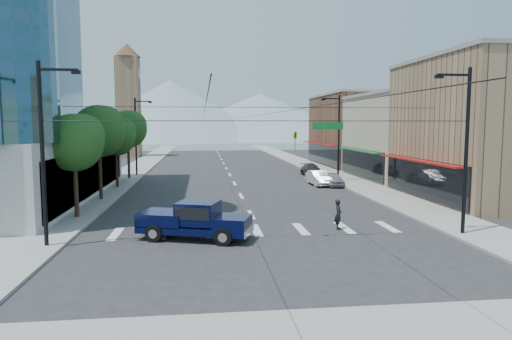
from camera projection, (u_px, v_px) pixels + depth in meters
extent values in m
plane|color=#28282B|center=(263.00, 237.00, 24.50)|extent=(160.00, 160.00, 0.00)
cube|color=gray|center=(138.00, 167.00, 62.62)|extent=(4.00, 120.00, 0.15)
cube|color=gray|center=(309.00, 165.00, 65.41)|extent=(4.00, 120.00, 0.15)
cube|color=gray|center=(320.00, 340.00, 12.64)|extent=(28.00, 4.00, 0.15)
cube|color=#8C6B4C|center=(496.00, 131.00, 36.15)|extent=(12.00, 14.00, 11.00)
cube|color=tan|center=(415.00, 138.00, 50.08)|extent=(12.00, 14.00, 9.00)
cube|color=brown|center=(364.00, 131.00, 65.84)|extent=(12.00, 18.00, 10.00)
cube|color=#8C6B4C|center=(128.00, 107.00, 82.93)|extent=(4.00, 4.00, 18.00)
cone|color=brown|center=(127.00, 50.00, 81.90)|extent=(4.80, 4.80, 2.40)
cone|color=gray|center=(170.00, 110.00, 169.85)|extent=(80.00, 80.00, 22.00)
cone|color=gray|center=(260.00, 116.00, 184.00)|extent=(90.00, 90.00, 18.00)
cylinder|color=black|center=(76.00, 184.00, 28.90)|extent=(0.28, 0.28, 4.55)
sphere|color=#1B4B19|center=(74.00, 143.00, 28.64)|extent=(3.64, 3.64, 3.64)
sphere|color=#1B4B19|center=(82.00, 136.00, 28.94)|extent=(2.86, 2.86, 2.86)
cylinder|color=black|center=(100.00, 168.00, 35.79)|extent=(0.28, 0.28, 5.11)
sphere|color=#1B4B19|center=(99.00, 131.00, 35.49)|extent=(4.09, 4.09, 4.09)
sphere|color=#1B4B19|center=(105.00, 126.00, 35.79)|extent=(3.21, 3.21, 3.21)
cylinder|color=black|center=(117.00, 164.00, 42.73)|extent=(0.28, 0.28, 4.55)
sphere|color=#1B4B19|center=(116.00, 136.00, 42.47)|extent=(3.64, 3.64, 3.64)
sphere|color=#1B4B19|center=(121.00, 132.00, 42.77)|extent=(2.86, 2.86, 2.86)
cylinder|color=black|center=(129.00, 156.00, 49.62)|extent=(0.28, 0.28, 5.11)
sphere|color=#1B4B19|center=(128.00, 129.00, 49.32)|extent=(4.09, 4.09, 4.09)
sphere|color=#1B4B19|center=(132.00, 125.00, 49.63)|extent=(3.21, 3.21, 3.21)
cylinder|color=black|center=(43.00, 156.00, 21.80)|extent=(0.20, 0.20, 9.00)
cylinder|color=black|center=(466.00, 153.00, 24.31)|extent=(0.20, 0.20, 9.00)
cylinder|color=black|center=(266.00, 121.00, 22.89)|extent=(21.60, 0.04, 0.04)
imported|color=gold|center=(295.00, 142.00, 23.17)|extent=(0.16, 0.20, 1.00)
cube|color=#0C6626|center=(328.00, 126.00, 23.28)|extent=(1.60, 0.06, 0.35)
cylinder|color=black|center=(136.00, 137.00, 52.43)|extent=(0.20, 0.20, 9.00)
cube|color=black|center=(143.00, 101.00, 52.12)|extent=(1.80, 0.12, 0.12)
cube|color=black|center=(150.00, 102.00, 52.23)|extent=(0.40, 0.25, 0.18)
cylinder|color=black|center=(339.00, 139.00, 47.04)|extent=(0.20, 0.20, 9.00)
cube|color=black|center=(331.00, 99.00, 46.52)|extent=(1.80, 0.12, 0.12)
cube|color=black|center=(323.00, 100.00, 46.43)|extent=(0.40, 0.25, 0.18)
cube|color=#060B32|center=(195.00, 228.00, 23.99)|extent=(6.19, 3.87, 0.37)
cube|color=#060B32|center=(233.00, 222.00, 23.52)|extent=(2.25, 2.45, 0.58)
cube|color=#060B32|center=(198.00, 212.00, 23.86)|extent=(2.53, 2.50, 1.16)
cube|color=black|center=(198.00, 210.00, 23.85)|extent=(2.34, 2.46, 0.63)
cube|color=#060B32|center=(164.00, 218.00, 24.29)|extent=(2.98, 2.78, 0.69)
cube|color=silver|center=(249.00, 231.00, 23.39)|extent=(0.76, 1.95, 0.37)
cube|color=silver|center=(144.00, 226.00, 24.59)|extent=(0.76, 1.95, 0.32)
cylinder|color=black|center=(223.00, 237.00, 22.65)|extent=(0.94, 0.59, 0.89)
cylinder|color=black|center=(234.00, 228.00, 24.60)|extent=(0.94, 0.59, 0.89)
cylinder|color=black|center=(154.00, 233.00, 23.41)|extent=(0.94, 0.59, 0.89)
cylinder|color=black|center=(169.00, 225.00, 25.37)|extent=(0.94, 0.59, 0.89)
imported|color=black|center=(338.00, 214.00, 26.15)|extent=(0.54, 0.71, 1.74)
imported|color=#9E9DA1|center=(333.00, 179.00, 44.30)|extent=(1.68, 3.95, 1.33)
imported|color=silver|center=(319.00, 178.00, 44.93)|extent=(1.79, 4.46, 1.44)
imported|color=#28292A|center=(312.00, 170.00, 53.05)|extent=(1.97, 4.64, 1.33)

